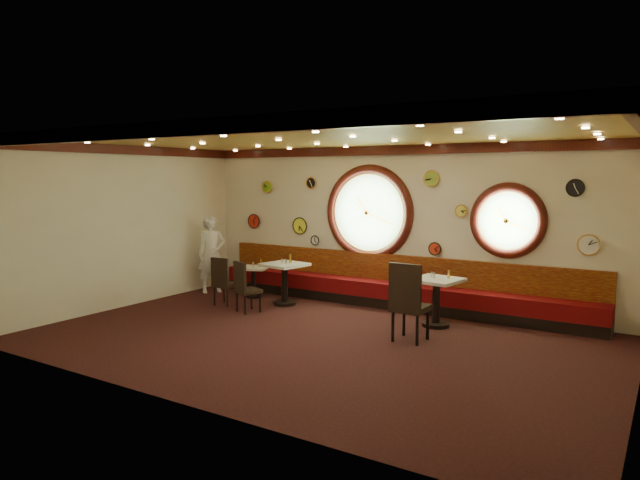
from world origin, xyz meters
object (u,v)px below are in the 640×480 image
Objects in this scene: chair_a at (223,278)px; condiment_a_pepper at (253,265)px; condiment_b_pepper at (286,261)px; condiment_c_pepper at (434,275)px; condiment_a_salt at (253,264)px; condiment_c_salt at (432,274)px; table_b at (285,279)px; condiment_c_bottle at (449,274)px; chair_c at (408,297)px; table_c at (436,296)px; condiment_b_salt at (282,261)px; condiment_a_bottle at (262,263)px; condiment_b_bottle at (290,258)px; waiter at (212,254)px; chair_b at (244,284)px; table_a at (253,278)px.

chair_a reaches higher than condiment_a_pepper.
condiment_b_pepper and condiment_c_pepper have the same top height.
condiment_a_salt is at bearing 132.19° from condiment_a_pepper.
condiment_c_salt is at bearing 2.64° from condiment_b_pepper.
condiment_c_pepper is (3.17, -0.00, 0.36)m from table_b.
condiment_b_pepper is at bearing -176.63° from condiment_c_bottle.
chair_a is at bearing 175.51° from chair_c.
table_c is 1.12× the size of chair_c.
chair_a is 5.62× the size of condiment_c_pepper.
chair_a is at bearing -169.84° from table_c.
table_b is 0.36m from condiment_b_salt.
condiment_a_pepper is 0.19m from condiment_a_bottle.
table_c is 6.00× the size of condiment_c_bottle.
condiment_b_bottle is 3.32m from condiment_c_bottle.
table_b is 10.19× the size of condiment_a_salt.
condiment_a_salt is (-0.07, 1.05, 0.14)m from chair_a.
chair_a is 0.35× the size of waiter.
condiment_a_pepper is at bearing -47.81° from condiment_a_salt.
chair_b is at bearing -162.54° from condiment_c_salt.
condiment_c_salt is at bearing -3.93° from condiment_a_bottle.
table_c is at bearing -2.18° from condiment_a_pepper.
condiment_a_pepper is at bearing 169.50° from table_b.
waiter reaches higher than condiment_a_salt.
table_c is at bearing -3.94° from condiment_a_salt.
condiment_a_pepper is at bearing 176.80° from condiment_b_bottle.
condiment_c_pepper is 0.74× the size of condiment_c_bottle.
chair_a is 1.42m from condiment_b_bottle.
chair_c is at bearing -89.65° from condiment_c_pepper.
table_b is at bearing 179.99° from condiment_c_pepper.
condiment_c_bottle is at bearing 3.37° from condiment_b_pepper.
waiter is (-1.17, -0.02, 0.15)m from condiment_a_pepper.
condiment_c_bottle is (4.45, -0.18, 0.21)m from condiment_a_salt.
condiment_b_pepper is (0.15, -0.08, 0.01)m from condiment_b_salt.
chair_c is at bearing -19.67° from table_b.
condiment_b_salt is (-3.29, -0.00, 0.36)m from table_c.
condiment_c_salt is at bearing -169.05° from condiment_c_bottle.
condiment_c_pepper is (4.16, -0.23, 0.48)m from table_a.
condiment_b_salt is at bearing -178.14° from condiment_c_bottle.
table_a is at bearing 142.80° from chair_b.
chair_b is (0.75, -0.24, 0.00)m from chair_a.
condiment_c_salt is at bearing -1.43° from condiment_a_pepper.
chair_a reaches higher than table_a.
waiter reaches higher than condiment_c_salt.
condiment_a_bottle is 1.28m from waiter.
chair_c reaches higher than condiment_a_salt.
condiment_c_pepper is (4.11, -0.18, 0.19)m from condiment_a_pepper.
table_a is at bearing -47.08° from condiment_a_salt.
table_b reaches higher than condiment_a_pepper.
chair_c is at bearing -19.52° from condiment_b_salt.
table_b is at bearing 31.70° from chair_a.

